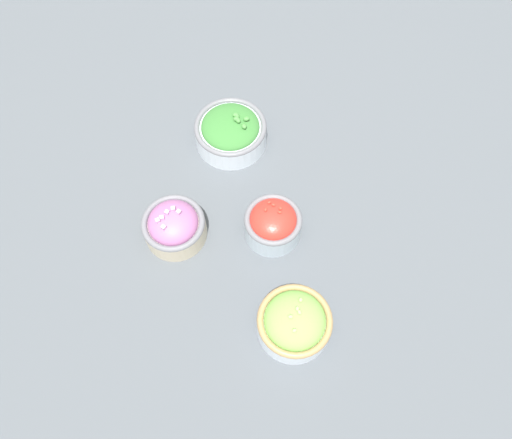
# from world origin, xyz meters

# --- Properties ---
(ground_plane) EXTENTS (3.00, 3.00, 0.00)m
(ground_plane) POSITION_xyz_m (0.00, 0.00, 0.00)
(ground_plane) COLOR #4C5156
(bowl_cherry_tomatoes) EXTENTS (0.11, 0.11, 0.08)m
(bowl_cherry_tomatoes) POSITION_xyz_m (-0.01, -0.03, 0.04)
(bowl_cherry_tomatoes) COLOR #B2C1CC
(bowl_cherry_tomatoes) RESTS_ON ground_plane
(bowl_broccoli) EXTENTS (0.15, 0.15, 0.08)m
(bowl_broccoli) POSITION_xyz_m (0.19, 0.09, 0.04)
(bowl_broccoli) COLOR silver
(bowl_broccoli) RESTS_ON ground_plane
(bowl_lettuce) EXTENTS (0.13, 0.13, 0.08)m
(bowl_lettuce) POSITION_xyz_m (-0.19, -0.11, 0.04)
(bowl_lettuce) COLOR silver
(bowl_lettuce) RESTS_ON ground_plane
(bowl_red_onion) EXTENTS (0.12, 0.12, 0.08)m
(bowl_red_onion) POSITION_xyz_m (-0.05, 0.15, 0.04)
(bowl_red_onion) COLOR beige
(bowl_red_onion) RESTS_ON ground_plane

